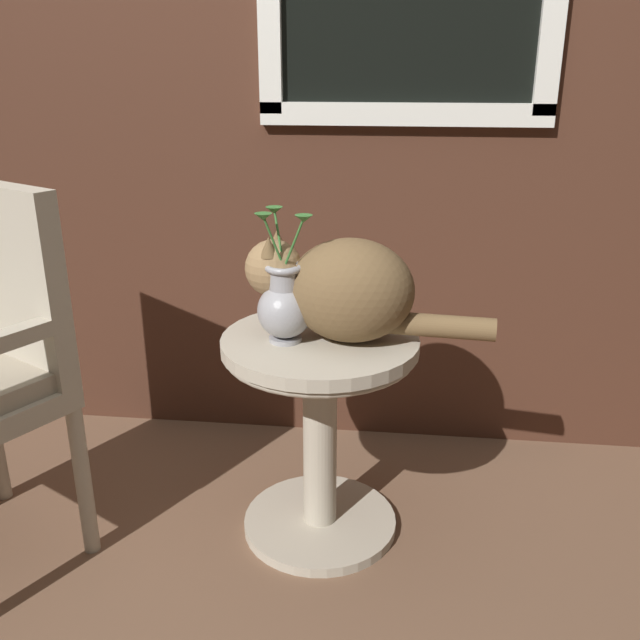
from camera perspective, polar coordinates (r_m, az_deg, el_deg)
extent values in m
plane|color=brown|center=(1.99, -9.62, -20.70)|extent=(6.00, 6.00, 0.00)
cube|color=#47281C|center=(2.35, -5.46, 20.45)|extent=(4.00, 0.04, 2.60)
cube|color=silver|center=(2.27, 7.02, 16.58)|extent=(0.92, 0.03, 0.07)
cylinder|color=#B2A893|center=(2.14, 0.00, -16.38)|extent=(0.45, 0.45, 0.03)
cylinder|color=#B2A893|center=(1.98, 0.00, -9.72)|extent=(0.10, 0.10, 0.54)
cylinder|color=#B2A893|center=(1.85, 0.00, -1.96)|extent=(0.54, 0.54, 0.03)
torus|color=#B2A893|center=(1.86, 0.00, -2.74)|extent=(0.52, 0.52, 0.02)
cylinder|color=#B2A893|center=(2.04, -19.05, -12.52)|extent=(0.04, 0.04, 0.45)
cube|color=#B2A893|center=(1.99, -24.80, 3.09)|extent=(0.45, 0.29, 0.51)
ellipsoid|color=brown|center=(1.79, 2.60, 2.48)|extent=(0.35, 0.30, 0.27)
sphere|color=olive|center=(1.82, -3.87, 4.32)|extent=(0.15, 0.15, 0.15)
cone|color=brown|center=(1.84, -3.57, 6.73)|extent=(0.05, 0.05, 0.05)
cone|color=brown|center=(1.76, -4.28, 6.09)|extent=(0.05, 0.05, 0.05)
cylinder|color=brown|center=(1.80, 9.67, -0.48)|extent=(0.30, 0.09, 0.06)
cylinder|color=#99999E|center=(1.82, -2.89, -1.55)|extent=(0.09, 0.09, 0.01)
ellipsoid|color=#99999E|center=(1.80, -2.94, 0.77)|extent=(0.14, 0.14, 0.14)
cylinder|color=#99999E|center=(1.77, -2.99, 3.40)|extent=(0.08, 0.08, 0.06)
torus|color=#99999E|center=(1.76, -3.00, 4.38)|extent=(0.10, 0.10, 0.02)
cylinder|color=#387533|center=(1.73, -3.85, 6.42)|extent=(0.05, 0.04, 0.14)
cone|color=#387533|center=(1.70, -4.73, 8.53)|extent=(0.04, 0.04, 0.02)
cylinder|color=#387533|center=(1.76, -3.41, 6.73)|extent=(0.04, 0.05, 0.14)
cone|color=#387533|center=(1.77, -3.82, 9.07)|extent=(0.04, 0.04, 0.02)
cylinder|color=#387533|center=(1.72, -2.20, 6.35)|extent=(0.06, 0.04, 0.14)
cone|color=#387533|center=(1.69, -1.36, 8.41)|extent=(0.04, 0.04, 0.02)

